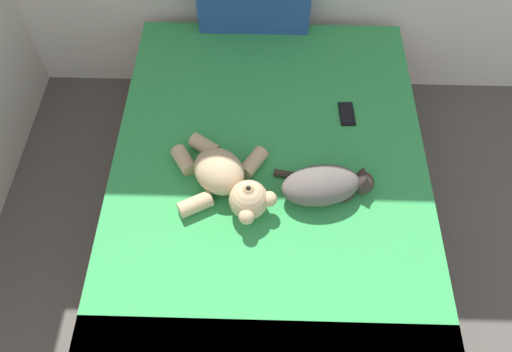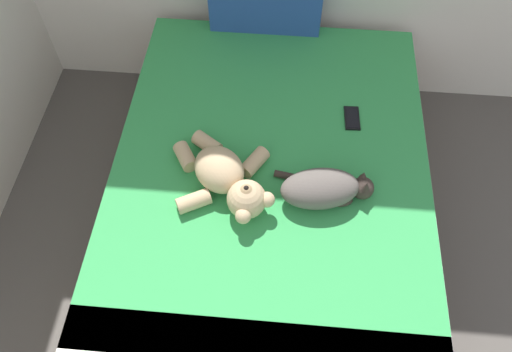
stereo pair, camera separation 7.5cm
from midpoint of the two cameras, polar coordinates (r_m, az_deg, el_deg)
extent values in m
cube|color=brown|center=(2.64, 0.52, -3.96)|extent=(1.51, 2.08, 0.33)
cube|color=white|center=(2.41, 0.57, -0.74)|extent=(1.46, 2.02, 0.21)
cube|color=green|center=(2.36, 0.63, 2.05)|extent=(1.45, 1.87, 0.02)
ellipsoid|color=#59514C|center=(2.18, 6.32, -1.08)|extent=(0.37, 0.25, 0.15)
sphere|color=#332823|center=(2.25, 10.98, -0.77)|extent=(0.10, 0.10, 0.10)
cone|color=#332823|center=(2.21, 11.03, 0.63)|extent=(0.04, 0.04, 0.04)
cone|color=#332823|center=(2.18, 11.41, -0.54)|extent=(0.04, 0.04, 0.04)
cylinder|color=#332823|center=(2.27, 3.07, 0.08)|extent=(0.16, 0.06, 0.03)
ellipsoid|color=#332823|center=(2.23, 8.75, -2.31)|extent=(0.11, 0.07, 0.04)
ellipsoid|color=tan|center=(2.21, -5.15, 0.50)|extent=(0.32, 0.32, 0.17)
sphere|color=tan|center=(2.12, -1.85, -2.71)|extent=(0.17, 0.17, 0.17)
sphere|color=#9E7F58|center=(2.07, -1.89, -1.89)|extent=(0.07, 0.07, 0.07)
sphere|color=black|center=(2.05, -1.92, -1.46)|extent=(0.02, 0.02, 0.02)
sphere|color=tan|center=(2.11, 0.48, -2.64)|extent=(0.07, 0.07, 0.07)
sphere|color=tan|center=(2.07, -2.11, -4.61)|extent=(0.07, 0.07, 0.07)
cylinder|color=tan|center=(2.28, -1.25, 1.53)|extent=(0.14, 0.16, 0.07)
cylinder|color=tan|center=(2.36, -6.72, 3.36)|extent=(0.15, 0.13, 0.07)
cylinder|color=tan|center=(2.18, -7.83, -3.21)|extent=(0.16, 0.13, 0.07)
cylinder|color=tan|center=(2.32, -9.06, 1.77)|extent=(0.13, 0.15, 0.07)
cube|color=black|center=(2.54, 9.36, 6.90)|extent=(0.08, 0.15, 0.01)
cube|color=black|center=(2.54, 9.38, 6.98)|extent=(0.07, 0.13, 0.00)
camera|label=1|loc=(0.04, -90.96, -1.41)|focal=35.50mm
camera|label=2|loc=(0.04, 89.04, 1.41)|focal=35.50mm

